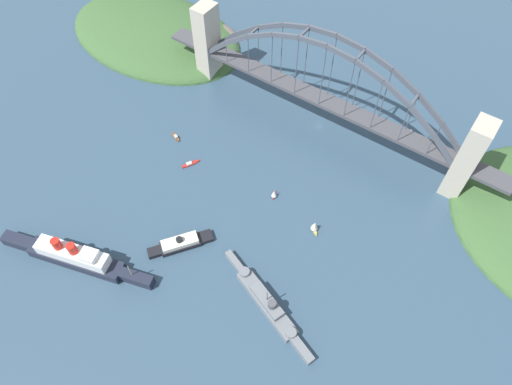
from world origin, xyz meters
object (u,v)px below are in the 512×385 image
seaplane_taxiing_near_bridge (409,135)px  small_boat_2 (274,194)px  small_boat_1 (315,226)px  harbor_ferry_steamer (181,243)px  small_boat_3 (176,137)px  ocean_liner (74,257)px  harbor_arch_bridge (324,93)px  small_boat_0 (190,164)px  naval_cruiser (267,304)px

seaplane_taxiing_near_bridge → small_boat_2: size_ratio=1.29×
small_boat_2 → small_boat_1: bearing=168.8°
harbor_ferry_steamer → small_boat_3: (59.02, -64.37, -1.66)m
ocean_liner → harbor_arch_bridge: bearing=-109.1°
small_boat_0 → small_boat_1: bearing=-177.9°
harbor_arch_bridge → naval_cruiser: 144.84m
small_boat_0 → small_boat_3: size_ratio=1.32×
naval_cruiser → harbor_ferry_steamer: size_ratio=2.06×
small_boat_0 → harbor_arch_bridge: bearing=-123.2°
naval_cruiser → small_boat_0: naval_cruiser is taller
ocean_liner → small_boat_2: (-68.84, -104.51, -3.12)m
harbor_arch_bridge → naval_cruiser: size_ratio=3.49×
small_boat_1 → small_boat_3: small_boat_1 is taller
harbor_arch_bridge → naval_cruiser: bearing=108.7°
ocean_liner → small_boat_2: bearing=-123.4°
ocean_liner → small_boat_1: (-102.60, -97.85, -2.09)m
naval_cruiser → harbor_arch_bridge: bearing=-71.3°
ocean_liner → small_boat_1: bearing=-136.4°
naval_cruiser → small_boat_2: size_ratio=10.93×
small_boat_0 → harbor_ferry_steamer: bearing=124.5°
seaplane_taxiing_near_bridge → harbor_ferry_steamer: bearing=64.6°
seaplane_taxiing_near_bridge → small_boat_1: 105.91m
harbor_ferry_steamer → seaplane_taxiing_near_bridge: bearing=-115.4°
harbor_arch_bridge → ocean_liner: harbor_arch_bridge is taller
ocean_liner → small_boat_2: 125.19m
harbor_ferry_steamer → small_boat_2: 66.80m
seaplane_taxiing_near_bridge → small_boat_3: seaplane_taxiing_near_bridge is taller
small_boat_0 → small_boat_1: size_ratio=1.36×
harbor_ferry_steamer → small_boat_3: size_ratio=3.88×
naval_cruiser → seaplane_taxiing_near_bridge: bearing=-94.3°
small_boat_2 → small_boat_3: (84.98, -2.82, -2.31)m
small_boat_1 → naval_cruiser: bearing=93.8°
naval_cruiser → small_boat_2: (37.58, -63.64, -0.10)m
seaplane_taxiing_near_bridge → small_boat_3: size_ratio=0.95×
seaplane_taxiing_near_bridge → small_boat_1: size_ratio=0.97×
ocean_liner → small_boat_0: (-7.53, -94.41, -5.69)m
naval_cruiser → harbor_ferry_steamer: naval_cruiser is taller
harbor_arch_bridge → small_boat_3: 106.98m
small_boat_0 → small_boat_2: (-61.32, -10.10, 2.57)m
harbor_arch_bridge → small_boat_0: harbor_arch_bridge is taller
harbor_ferry_steamer → seaplane_taxiing_near_bridge: harbor_ferry_steamer is taller
harbor_arch_bridge → naval_cruiser: (-45.68, 134.75, -27.08)m
small_boat_0 → small_boat_1: 95.21m
harbor_arch_bridge → harbor_ferry_steamer: bearing=82.3°
naval_cruiser → harbor_ferry_steamer: bearing=-1.9°
ocean_liner → small_boat_0: 94.88m
ocean_liner → small_boat_0: bearing=-94.6°
naval_cruiser → small_boat_1: size_ratio=8.22×
harbor_arch_bridge → small_boat_1: bearing=118.3°
ocean_liner → small_boat_1: ocean_liner is taller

